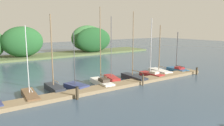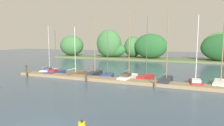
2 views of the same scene
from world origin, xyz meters
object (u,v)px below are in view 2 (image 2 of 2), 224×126
Objects in this scene: sailboat_7 at (166,80)px; mooring_piling_1 at (86,76)px; sailboat_0 at (49,70)px; mooring_piling_2 at (155,82)px; sailboat_3 at (95,72)px; sailboat_9 at (221,83)px; sailboat_5 at (128,77)px; mooring_piling_0 at (26,71)px; channel_buoy_1 at (82,125)px; sailboat_2 at (75,73)px; sailboat_6 at (146,77)px; sailboat_8 at (196,82)px; sailboat_1 at (55,72)px; sailboat_4 at (108,75)px.

sailboat_7 is 9.14m from mooring_piling_1.
mooring_piling_2 is (16.28, -3.61, 0.30)m from sailboat_0.
mooring_piling_1 is (0.77, -3.73, 0.15)m from sailboat_3.
sailboat_9 is 14.67m from mooring_piling_1.
sailboat_5 reaches higher than mooring_piling_2.
mooring_piling_0 reaches higher than channel_buoy_1.
sailboat_6 is (9.59, 0.75, 0.09)m from sailboat_2.
sailboat_0 is at bearing 98.99° from sailboat_9.
sailboat_6 reaches higher than channel_buoy_1.
sailboat_2 is at bearing 165.83° from mooring_piling_2.
sailboat_2 is 15.13m from sailboat_8.
sailboat_3 is at bearing -99.76° from sailboat_0.
sailboat_7 is at bearing -91.61° from sailboat_1.
sailboat_6 is 1.02× the size of sailboat_8.
sailboat_2 is at bearing 94.61° from sailboat_5.
sailboat_0 is 2.08m from sailboat_1.
sailboat_7 is at bearing -96.78° from sailboat_3.
sailboat_5 is at bearing -112.03° from sailboat_4.
sailboat_3 is at bearing 114.54° from channel_buoy_1.
channel_buoy_1 is (12.36, -13.61, -0.13)m from sailboat_1.
sailboat_8 is at bearing 118.98° from sailboat_9.
mooring_piling_2 is 2.49× the size of channel_buoy_1.
sailboat_8 is (10.42, -0.54, 0.11)m from sailboat_4.
sailboat_2 reaches higher than sailboat_1.
sailboat_0 is 0.85× the size of sailboat_7.
sailboat_9 is at bearing -91.11° from sailboat_3.
mooring_piling_2 is (6.58, -3.14, 0.33)m from sailboat_4.
sailboat_3 is at bearing 23.65° from mooring_piling_0.
sailboat_4 is 0.72× the size of sailboat_7.
sailboat_8 is (20.12, -1.01, 0.08)m from sailboat_0.
sailboat_8 is at bearing 66.46° from channel_buoy_1.
sailboat_3 is at bearing 80.22° from sailboat_8.
sailboat_2 is at bearing 123.86° from channel_buoy_1.
sailboat_5 is at bearing 103.71° from sailboat_9.
sailboat_0 is 0.92× the size of sailboat_6.
mooring_piling_2 is at bearing -129.24° from sailboat_4.
sailboat_6 is 0.93× the size of sailboat_7.
sailboat_6 is 2.69m from sailboat_7.
sailboat_2 is 11.65m from mooring_piling_2.
sailboat_3 is at bearing 98.54° from sailboat_9.
sailboat_0 reaches higher than mooring_piling_0.
sailboat_7 reaches higher than channel_buoy_1.
sailboat_9 is 4.47× the size of mooring_piling_0.
sailboat_5 is at bearing 128.04° from sailboat_6.
sailboat_0 is at bearing 77.72° from mooring_piling_0.
mooring_piling_0 is 1.24× the size of mooring_piling_1.
sailboat_5 is 6.80× the size of mooring_piling_2.
sailboat_7 is (7.38, -0.53, 0.08)m from sailboat_4.
mooring_piling_1 is at bearing -168.61° from sailboat_3.
sailboat_7 is 1.10× the size of sailboat_8.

